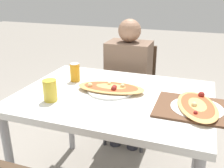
% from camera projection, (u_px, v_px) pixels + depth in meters
% --- Properties ---
extents(dining_table, '(1.16, 0.86, 0.75)m').
position_uv_depth(dining_table, '(114.00, 106.00, 1.61)').
color(dining_table, white).
rests_on(dining_table, ground_plane).
extents(chair_far_seated, '(0.40, 0.40, 0.87)m').
position_uv_depth(chair_far_seated, '(131.00, 89.00, 2.38)').
color(chair_far_seated, '#3F2D1E').
rests_on(chair_far_seated, ground_plane).
extents(person_seated, '(0.36, 0.28, 1.12)m').
position_uv_depth(person_seated, '(128.00, 75.00, 2.22)').
color(person_seated, '#2D2D38').
rests_on(person_seated, ground_plane).
extents(pizza_main, '(0.44, 0.29, 0.06)m').
position_uv_depth(pizza_main, '(111.00, 88.00, 1.62)').
color(pizza_main, white).
rests_on(pizza_main, dining_table).
extents(soda_can, '(0.07, 0.07, 0.12)m').
position_uv_depth(soda_can, '(75.00, 72.00, 1.78)').
color(soda_can, orange).
rests_on(soda_can, dining_table).
extents(drink_glass, '(0.08, 0.08, 0.12)m').
position_uv_depth(drink_glass, '(50.00, 90.00, 1.48)').
color(drink_glass, gold).
rests_on(drink_glass, dining_table).
extents(serving_tray, '(0.37, 0.33, 0.01)m').
position_uv_depth(serving_tray, '(190.00, 108.00, 1.40)').
color(serving_tray, brown).
rests_on(serving_tray, dining_table).
extents(pizza_second, '(0.29, 0.42, 0.06)m').
position_uv_depth(pizza_second, '(197.00, 106.00, 1.39)').
color(pizza_second, white).
rests_on(pizza_second, dining_table).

